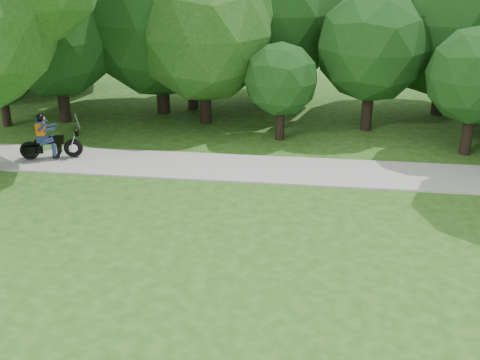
{
  "coord_description": "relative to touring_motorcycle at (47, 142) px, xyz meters",
  "views": [
    {
      "loc": [
        -0.35,
        -9.31,
        7.17
      ],
      "look_at": [
        -2.07,
        4.32,
        1.22
      ],
      "focal_mm": 45.0,
      "sensor_mm": 36.0,
      "label": 1
    }
  ],
  "objects": [
    {
      "name": "ground",
      "position": [
        8.79,
        -7.97,
        -0.61
      ],
      "size": [
        100.0,
        100.0,
        0.0
      ],
      "primitive_type": "plane",
      "color": "#254F16",
      "rests_on": "ground"
    },
    {
      "name": "walkway",
      "position": [
        8.79,
        0.03,
        -0.58
      ],
      "size": [
        60.0,
        2.2,
        0.06
      ],
      "primitive_type": "cube",
      "color": "#A9A9A3",
      "rests_on": "ground"
    },
    {
      "name": "touring_motorcycle",
      "position": [
        0.0,
        0.0,
        0.0
      ],
      "size": [
        1.95,
        1.0,
        1.52
      ],
      "rotation": [
        0.0,
        0.0,
        0.29
      ],
      "color": "black",
      "rests_on": "walkway"
    },
    {
      "name": "tree_line",
      "position": [
        8.64,
        6.76,
        3.04
      ],
      "size": [
        38.33,
        12.06,
        7.46
      ],
      "color": "black",
      "rests_on": "ground"
    }
  ]
}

